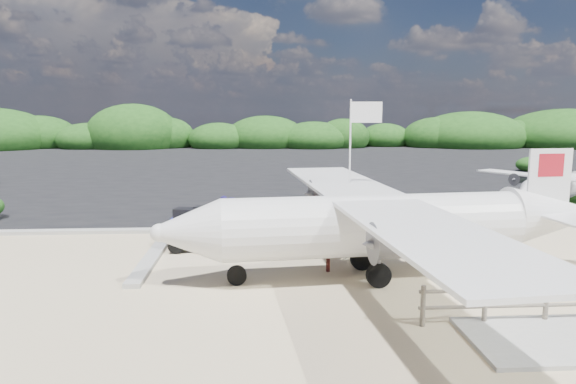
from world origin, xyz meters
name	(u,v)px	position (x,y,z in m)	size (l,w,h in m)	color
ground	(284,265)	(0.00, 0.00, 0.00)	(160.00, 160.00, 0.00)	beige
asphalt_apron	(267,167)	(0.00, 30.00, 0.00)	(90.00, 50.00, 0.04)	#B2B2B2
lagoon	(24,257)	(-9.00, 1.50, 0.00)	(9.00, 7.00, 0.40)	#B2B2B2
walkway_pad	(548,342)	(5.50, -6.00, 0.00)	(3.50, 2.50, 0.10)	#B2B2B2
vegetation_band	(263,147)	(0.00, 55.00, 0.00)	(124.00, 8.00, 4.40)	#B2B2B2
fence	(544,323)	(6.00, -5.00, 0.00)	(6.40, 2.00, 1.10)	#B2B2B2
baggage_cart	(207,249)	(-2.75, 2.16, 0.00)	(2.78, 1.59, 1.39)	#0E15D6
flagpole	(348,250)	(2.43, 1.72, 0.00)	(1.09, 0.45, 5.45)	white
signboard	(351,269)	(2.11, -0.53, 0.00)	(1.80, 0.17, 1.48)	#4F1A16
crew_a	(224,218)	(-2.18, 3.37, 0.90)	(0.66, 0.43, 1.81)	#1B144E
crew_b	(231,218)	(-1.91, 3.65, 0.84)	(0.82, 0.64, 1.69)	#1B144E
crew_c	(397,227)	(4.33, 2.14, 0.75)	(0.88, 0.37, 1.51)	#1B144E
aircraft_large	(464,169)	(17.14, 27.00, 0.00)	(16.45, 16.45, 4.94)	#B2B2B2
aircraft_small	(172,167)	(-8.44, 30.00, 0.00)	(7.04, 7.04, 2.53)	#B2B2B2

